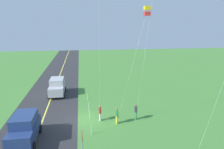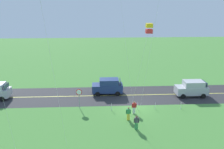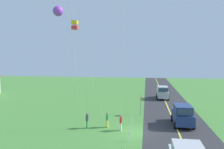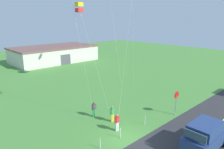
% 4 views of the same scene
% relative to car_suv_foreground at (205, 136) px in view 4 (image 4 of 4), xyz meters
% --- Properties ---
extents(ground_plane, '(120.00, 120.00, 0.10)m').
position_rel_car_suv_foreground_xyz_m(ground_plane, '(-3.30, 4.76, -1.20)').
color(ground_plane, '#478438').
extents(car_suv_foreground, '(4.40, 2.12, 2.24)m').
position_rel_car_suv_foreground_xyz_m(car_suv_foreground, '(0.00, 0.00, 0.00)').
color(car_suv_foreground, navy).
rests_on(car_suv_foreground, ground).
extents(stop_sign, '(0.76, 0.08, 2.56)m').
position_rel_car_suv_foreground_xyz_m(stop_sign, '(3.74, 4.66, 0.65)').
color(stop_sign, gray).
rests_on(stop_sign, ground).
extents(person_adult_near, '(0.58, 0.22, 1.60)m').
position_rel_car_suv_foreground_xyz_m(person_adult_near, '(-2.66, 10.05, -0.29)').
color(person_adult_near, '#338C4C').
rests_on(person_adult_near, ground).
extents(person_adult_companion, '(0.58, 0.22, 1.60)m').
position_rel_car_suv_foreground_xyz_m(person_adult_companion, '(-2.92, 6.47, -0.29)').
color(person_adult_companion, silver).
rests_on(person_adult_companion, ground).
extents(person_child_watcher, '(0.58, 0.22, 1.60)m').
position_rel_car_suv_foreground_xyz_m(person_child_watcher, '(-2.05, 8.01, -0.29)').
color(person_child_watcher, yellow).
rests_on(person_child_watcher, ground).
extents(kite_yellow_high, '(1.54, 3.34, 11.06)m').
position_rel_car_suv_foreground_xyz_m(kite_yellow_high, '(-3.30, 11.05, 9.44)').
color(kite_yellow_high, silver).
rests_on(kite_yellow_high, ground).
extents(warehouse_distant, '(18.36, 10.20, 3.50)m').
position_rel_car_suv_foreground_xyz_m(warehouse_distant, '(8.56, 39.05, 0.60)').
color(warehouse_distant, beige).
rests_on(warehouse_distant, ground).
extents(fence_post_1, '(0.05, 0.05, 0.90)m').
position_rel_car_suv_foreground_xyz_m(fence_post_1, '(-5.71, 5.46, -0.70)').
color(fence_post_1, silver).
rests_on(fence_post_1, ground).
extents(fence_post_2, '(0.05, 0.05, 0.90)m').
position_rel_car_suv_foreground_xyz_m(fence_post_2, '(-3.52, 5.46, -0.70)').
color(fence_post_2, silver).
rests_on(fence_post_2, ground).
extents(fence_post_3, '(0.05, 0.05, 0.90)m').
position_rel_car_suv_foreground_xyz_m(fence_post_3, '(-0.25, 5.46, -0.70)').
color(fence_post_3, silver).
rests_on(fence_post_3, ground).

